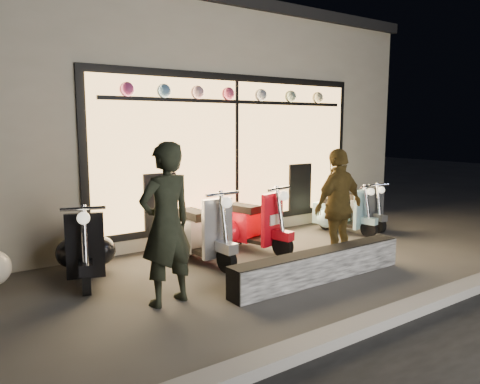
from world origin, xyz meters
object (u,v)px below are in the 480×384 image
(scooter_silver, at_px, (196,232))
(scooter_red, at_px, (246,224))
(graffiti_barrier, at_px, (319,266))
(man, at_px, (166,224))
(woman, at_px, (338,207))

(scooter_silver, bearing_deg, scooter_red, 2.03)
(graffiti_barrier, relative_size, scooter_red, 1.89)
(scooter_red, bearing_deg, man, -159.99)
(scooter_silver, height_order, woman, woman)
(graffiti_barrier, bearing_deg, woman, 28.26)
(scooter_silver, distance_m, man, 1.81)
(graffiti_barrier, relative_size, scooter_silver, 1.86)
(scooter_red, height_order, man, man)
(scooter_silver, relative_size, scooter_red, 1.02)
(scooter_red, xyz_separation_m, man, (-2.10, -1.40, 0.51))
(graffiti_barrier, height_order, woman, woman)
(scooter_silver, relative_size, man, 0.80)
(graffiti_barrier, xyz_separation_m, scooter_silver, (-0.83, 1.75, 0.22))
(scooter_silver, bearing_deg, graffiti_barrier, -67.26)
(scooter_silver, xyz_separation_m, scooter_red, (0.97, 0.08, -0.01))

